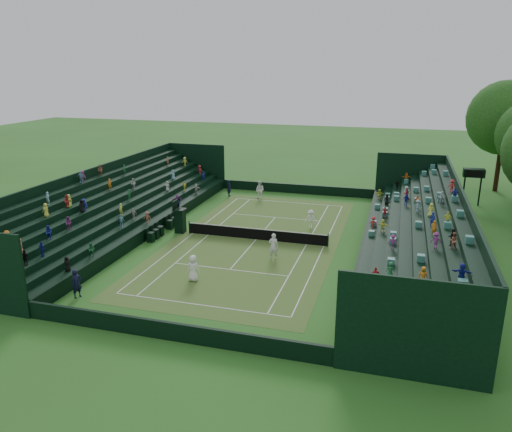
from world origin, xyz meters
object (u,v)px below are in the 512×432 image
object	(u,v)px
player_near_west	(193,268)
player_near_east	(273,246)
tennis_net	(256,234)
player_far_west	(260,190)
umpire_chair	(180,217)
player_far_east	(311,219)

from	to	relation	value
player_near_west	player_near_east	size ratio (longest dim) A/B	0.91
tennis_net	player_near_west	world-z (taller)	player_near_west
tennis_net	player_near_west	distance (m)	8.96
tennis_net	player_far_west	xyz separation A→B (m)	(-3.14, 12.29, 0.46)
umpire_chair	player_near_east	bearing A→B (deg)	-22.03
tennis_net	player_far_east	world-z (taller)	player_far_east
umpire_chair	player_near_west	distance (m)	10.12
umpire_chair	tennis_net	bearing A→B (deg)	-0.21
tennis_net	umpire_chair	xyz separation A→B (m)	(-6.62, 0.02, 0.78)
player_near_west	player_near_east	world-z (taller)	player_near_east
tennis_net	umpire_chair	bearing A→B (deg)	179.79
umpire_chair	player_far_west	distance (m)	12.76
player_near_west	player_far_west	xyz separation A→B (m)	(-1.46, 21.08, 0.11)
player_near_east	player_far_west	distance (m)	16.83
player_near_west	player_near_east	bearing A→B (deg)	-126.88
umpire_chair	player_near_east	distance (m)	9.70
player_far_east	player_far_west	bearing A→B (deg)	120.46
player_near_west	player_far_east	distance (m)	14.08
tennis_net	player_near_west	size ratio (longest dim) A/B	6.61
player_near_west	player_far_west	world-z (taller)	player_far_west
tennis_net	player_far_west	size ratio (longest dim) A/B	5.91
player_near_east	player_far_west	world-z (taller)	player_far_west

